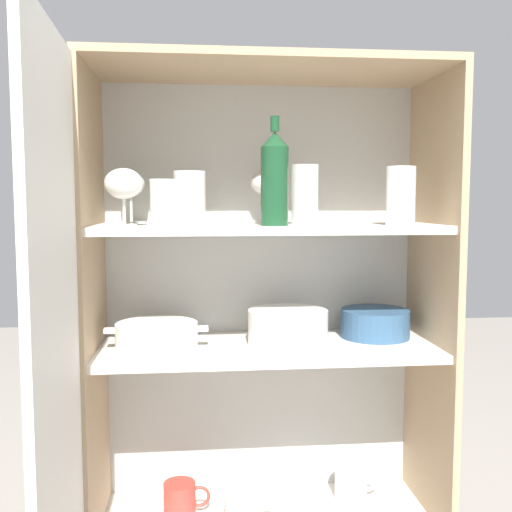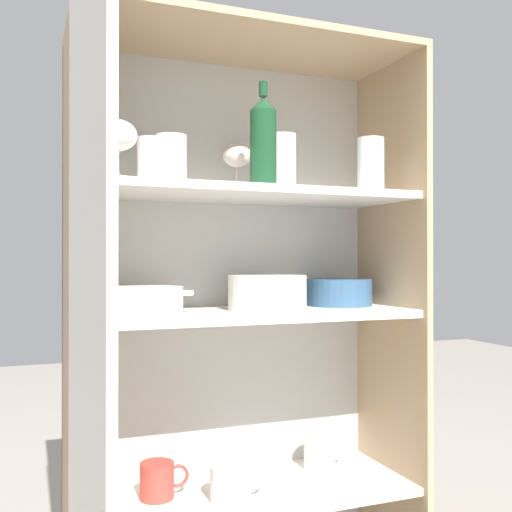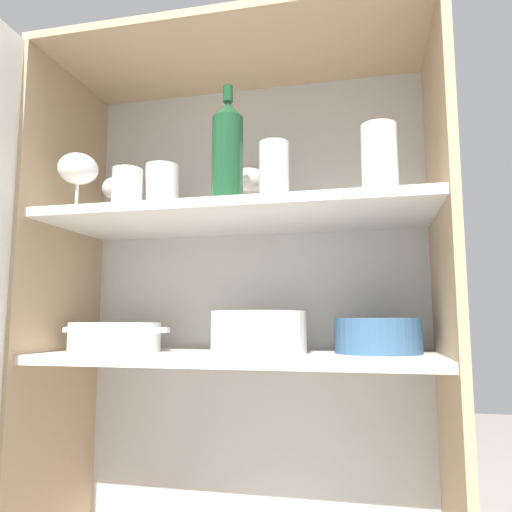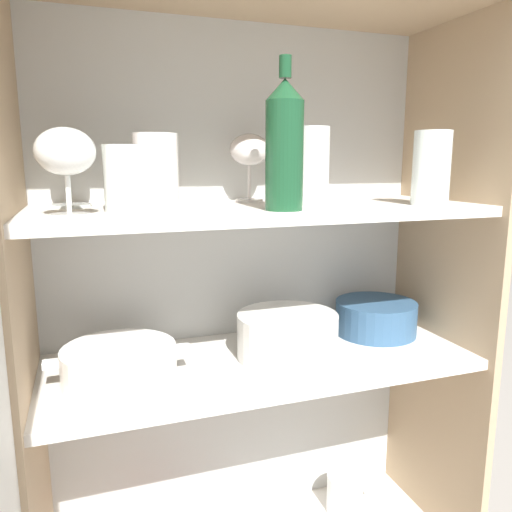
{
  "view_description": "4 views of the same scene",
  "coord_description": "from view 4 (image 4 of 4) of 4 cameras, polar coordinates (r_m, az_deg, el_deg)",
  "views": [
    {
      "loc": [
        -0.18,
        -1.33,
        1.11
      ],
      "look_at": [
        -0.03,
        0.16,
        0.97
      ],
      "focal_mm": 42.0,
      "sensor_mm": 36.0,
      "label": 1
    },
    {
      "loc": [
        -0.54,
        -1.28,
        0.87
      ],
      "look_at": [
        0.02,
        0.14,
        0.88
      ],
      "focal_mm": 42.0,
      "sensor_mm": 36.0,
      "label": 2
    },
    {
      "loc": [
        0.29,
        -0.9,
        0.81
      ],
      "look_at": [
        0.04,
        0.17,
        0.95
      ],
      "focal_mm": 35.0,
      "sensor_mm": 36.0,
      "label": 3
    },
    {
      "loc": [
        -0.32,
        -0.74,
        1.13
      ],
      "look_at": [
        0.0,
        0.2,
        0.94
      ],
      "focal_mm": 35.0,
      "sensor_mm": 36.0,
      "label": 4
    }
  ],
  "objects": [
    {
      "name": "plate_stack_white",
      "position": [
        1.02,
        3.6,
        -9.07
      ],
      "size": [
        0.2,
        0.2,
        0.09
      ],
      "color": "silver",
      "rests_on": "shelf_board_middle"
    },
    {
      "name": "wine_glass_2",
      "position": [
        0.8,
        -20.96,
        10.84
      ],
      "size": [
        0.09,
        0.09,
        0.13
      ],
      "color": "white",
      "rests_on": "shelf_board_upper"
    },
    {
      "name": "wine_glass_1",
      "position": [
        0.98,
        -20.82,
        10.53
      ],
      "size": [
        0.08,
        0.08,
        0.13
      ],
      "color": "white",
      "rests_on": "shelf_board_upper"
    },
    {
      "name": "tumbler_glass_2",
      "position": [
        0.87,
        -14.76,
        8.55
      ],
      "size": [
        0.07,
        0.07,
        0.11
      ],
      "color": "white",
      "rests_on": "shelf_board_upper"
    },
    {
      "name": "cupboard_back_panel",
      "position": [
        1.19,
        -2.2,
        -9.94
      ],
      "size": [
        0.89,
        0.02,
        1.42
      ],
      "primitive_type": "cube",
      "color": "silver",
      "rests_on": "ground_plane"
    },
    {
      "name": "tumbler_glass_3",
      "position": [
        0.93,
        -11.33,
        9.52
      ],
      "size": [
        0.08,
        0.08,
        0.13
      ],
      "color": "silver",
      "rests_on": "shelf_board_upper"
    },
    {
      "name": "casserole_dish",
      "position": [
        0.95,
        -15.32,
        -11.85
      ],
      "size": [
        0.25,
        0.2,
        0.07
      ],
      "color": "white",
      "rests_on": "shelf_board_middle"
    },
    {
      "name": "tumbler_glass_0",
      "position": [
        0.96,
        6.37,
        10.12
      ],
      "size": [
        0.07,
        0.07,
        0.15
      ],
      "color": "white",
      "rests_on": "shelf_board_upper"
    },
    {
      "name": "coffee_mug_extra_2",
      "position": [
        1.37,
        10.2,
        -25.12
      ],
      "size": [
        0.13,
        0.09,
        0.09
      ],
      "color": "white",
      "rests_on": "shelf_board_lower"
    },
    {
      "name": "tumbler_glass_1",
      "position": [
        1.02,
        19.41,
        9.44
      ],
      "size": [
        0.07,
        0.07,
        0.14
      ],
      "color": "white",
      "rests_on": "shelf_board_upper"
    },
    {
      "name": "cupboard_side_left",
      "position": [
        1.0,
        -24.5,
        -15.26
      ],
      "size": [
        0.02,
        0.36,
        1.42
      ],
      "primitive_type": "cube",
      "color": "tan",
      "rests_on": "ground_plane"
    },
    {
      "name": "mixing_bowl_large",
      "position": [
        1.19,
        13.52,
        -6.7
      ],
      "size": [
        0.18,
        0.18,
        0.08
      ],
      "color": "#33567A",
      "rests_on": "shelf_board_middle"
    },
    {
      "name": "cupboard_side_right",
      "position": [
        1.25,
        20.01,
        -9.68
      ],
      "size": [
        0.02,
        0.36,
        1.42
      ],
      "primitive_type": "cube",
      "color": "tan",
      "rests_on": "ground_plane"
    },
    {
      "name": "wine_glass_0",
      "position": [
        1.05,
        -0.78,
        11.79
      ],
      "size": [
        0.08,
        0.08,
        0.14
      ],
      "color": "silver",
      "rests_on": "shelf_board_upper"
    },
    {
      "name": "wine_bottle",
      "position": [
        0.86,
        3.27,
        12.6
      ],
      "size": [
        0.07,
        0.07,
        0.25
      ],
      "color": "#194728",
      "rests_on": "shelf_board_upper"
    },
    {
      "name": "shelf_board_middle",
      "position": [
        1.03,
        0.6,
        -12.06
      ],
      "size": [
        0.85,
        0.32,
        0.02
      ],
      "primitive_type": "cube",
      "color": "silver"
    },
    {
      "name": "shelf_board_upper",
      "position": [
        0.96,
        0.64,
        5.19
      ],
      "size": [
        0.85,
        0.32,
        0.02
      ],
      "primitive_type": "cube",
      "color": "silver"
    }
  ]
}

